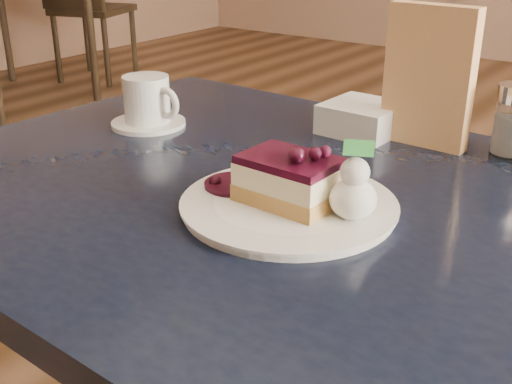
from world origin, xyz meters
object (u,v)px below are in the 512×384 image
Objects in this scene: main_table at (309,250)px; dessert_plate at (289,206)px; cheesecake_slice at (289,180)px; bg_table_far_left at (7,89)px; coffee_set at (148,104)px.

main_table is 0.10m from dessert_plate.
dessert_plate is 2.16× the size of cheesecake_slice.
cheesecake_slice is 0.06× the size of bg_table_far_left.
dessert_plate is 1.91× the size of coffee_set.
main_table is 4.63× the size of dessert_plate.
main_table is 0.13m from cheesecake_slice.
bg_table_far_left is (-2.85, 1.52, -0.72)m from coffee_set.
cheesecake_slice is 0.42m from coffee_set.
coffee_set reaches higher than cheesecake_slice.
bg_table_far_left is (-3.24, 1.67, -0.69)m from dessert_plate.
coffee_set is (-0.40, 0.10, 0.12)m from main_table.
cheesecake_slice is at bearing 180.00° from dessert_plate.
dessert_plate is 0.04m from cheesecake_slice.
bg_table_far_left is at bearing 151.88° from coffee_set.
bg_table_far_left is (-3.24, 1.67, -0.72)m from cheesecake_slice.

